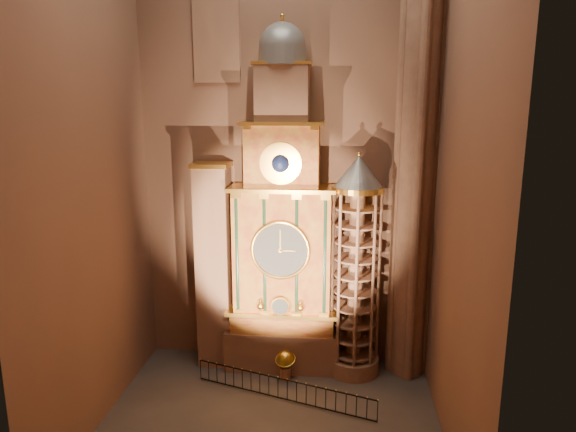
# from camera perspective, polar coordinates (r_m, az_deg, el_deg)

# --- Properties ---
(floor) EXTENTS (14.00, 14.00, 0.00)m
(floor) POSITION_cam_1_polar(r_m,az_deg,el_deg) (22.83, -2.03, -22.07)
(floor) COLOR #383330
(floor) RESTS_ON ground
(wall_back) EXTENTS (22.00, 0.00, 22.00)m
(wall_back) POSITION_cam_1_polar(r_m,az_deg,el_deg) (24.89, -0.34, 7.94)
(wall_back) COLOR #865E48
(wall_back) RESTS_ON floor
(wall_left) EXTENTS (0.00, 22.00, 22.00)m
(wall_left) POSITION_cam_1_polar(r_m,az_deg,el_deg) (21.10, -21.58, 6.32)
(wall_left) COLOR #865E48
(wall_left) RESTS_ON floor
(wall_right) EXTENTS (0.00, 22.00, 22.00)m
(wall_right) POSITION_cam_1_polar(r_m,az_deg,el_deg) (19.27, 18.93, 6.03)
(wall_right) COLOR #865E48
(wall_right) RESTS_ON floor
(astronomical_clock) EXTENTS (5.60, 2.41, 16.70)m
(astronomical_clock) POSITION_cam_1_polar(r_m,az_deg,el_deg) (24.58, -0.59, -2.35)
(astronomical_clock) COLOR #8C634C
(astronomical_clock) RESTS_ON floor
(portrait_tower) EXTENTS (1.80, 1.60, 10.20)m
(portrait_tower) POSITION_cam_1_polar(r_m,az_deg,el_deg) (25.60, -8.19, -5.44)
(portrait_tower) COLOR #8C634C
(portrait_tower) RESTS_ON floor
(stair_turret) EXTENTS (2.50, 2.50, 10.80)m
(stair_turret) POSITION_cam_1_polar(r_m,az_deg,el_deg) (24.59, 7.53, -5.87)
(stair_turret) COLOR #8C634C
(stair_turret) RESTS_ON floor
(gothic_pier) EXTENTS (2.04, 2.04, 22.00)m
(gothic_pier) POSITION_cam_1_polar(r_m,az_deg,el_deg) (24.00, 14.16, 7.41)
(gothic_pier) COLOR #8C634C
(gothic_pier) RESTS_ON floor
(stained_glass_window) EXTENTS (2.20, 0.14, 5.20)m
(stained_glass_window) POSITION_cam_1_polar(r_m,az_deg,el_deg) (25.54, -8.01, 20.30)
(stained_glass_window) COLOR navy
(stained_glass_window) RESTS_ON wall_back
(celestial_globe) EXTENTS (1.20, 1.16, 1.43)m
(celestial_globe) POSITION_cam_1_polar(r_m,az_deg,el_deg) (25.41, -0.30, -15.96)
(celestial_globe) COLOR #8C634C
(celestial_globe) RESTS_ON floor
(iron_railing) EXTENTS (8.16, 2.68, 1.01)m
(iron_railing) POSITION_cam_1_polar(r_m,az_deg,el_deg) (23.98, -0.61, -18.68)
(iron_railing) COLOR black
(iron_railing) RESTS_ON floor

